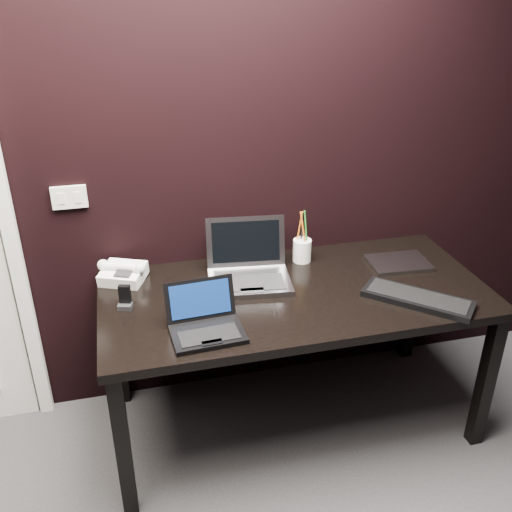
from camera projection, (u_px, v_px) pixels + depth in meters
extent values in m
plane|color=black|center=(208.00, 146.00, 2.54)|extent=(4.00, 0.00, 4.00)
cube|color=white|center=(8.00, 225.00, 2.45)|extent=(0.06, 0.05, 2.11)
cube|color=silver|center=(69.00, 197.00, 2.48)|extent=(0.15, 0.02, 0.10)
cube|color=silver|center=(61.00, 199.00, 2.46)|extent=(0.03, 0.01, 0.05)
cube|color=silver|center=(78.00, 197.00, 2.48)|extent=(0.03, 0.01, 0.05)
cube|color=black|center=(295.00, 294.00, 2.52)|extent=(1.70, 0.80, 0.04)
cube|color=black|center=(123.00, 446.00, 2.21)|extent=(0.06, 0.06, 0.70)
cube|color=black|center=(486.00, 382.00, 2.56)|extent=(0.06, 0.06, 0.70)
cube|color=black|center=(117.00, 344.00, 2.82)|extent=(0.06, 0.06, 0.70)
cube|color=black|center=(411.00, 302.00, 3.17)|extent=(0.06, 0.06, 0.70)
cube|color=black|center=(208.00, 334.00, 2.20)|extent=(0.29, 0.21, 0.02)
cube|color=black|center=(209.00, 335.00, 2.17)|extent=(0.23, 0.12, 0.00)
cube|color=black|center=(212.00, 342.00, 2.13)|extent=(0.08, 0.04, 0.00)
cube|color=black|center=(200.00, 299.00, 2.26)|extent=(0.28, 0.08, 0.16)
cube|color=#0A1D4C|center=(200.00, 299.00, 2.26)|extent=(0.24, 0.06, 0.13)
cube|color=gray|center=(250.00, 282.00, 2.56)|extent=(0.39, 0.31, 0.03)
cube|color=black|center=(250.00, 283.00, 2.52)|extent=(0.31, 0.18, 0.00)
cube|color=#A0A0A5|center=(252.00, 290.00, 2.46)|extent=(0.11, 0.05, 0.00)
cube|color=#A4A3A9|center=(246.00, 241.00, 2.64)|extent=(0.37, 0.11, 0.23)
cube|color=black|center=(246.00, 242.00, 2.64)|extent=(0.32, 0.09, 0.18)
cube|color=black|center=(418.00, 299.00, 2.43)|extent=(0.44, 0.43, 0.03)
cube|color=black|center=(418.00, 296.00, 2.42)|extent=(0.39, 0.38, 0.00)
cube|color=gray|center=(398.00, 263.00, 2.73)|extent=(0.29, 0.22, 0.02)
cube|color=white|center=(123.00, 275.00, 2.58)|extent=(0.24, 0.23, 0.08)
cylinder|color=white|center=(121.00, 267.00, 2.55)|extent=(0.17, 0.10, 0.04)
sphere|color=silver|center=(103.00, 265.00, 2.56)|extent=(0.07, 0.07, 0.05)
sphere|color=white|center=(140.00, 268.00, 2.54)|extent=(0.07, 0.07, 0.05)
cube|color=black|center=(123.00, 273.00, 2.52)|extent=(0.09, 0.08, 0.01)
cube|color=black|center=(125.00, 296.00, 2.37)|extent=(0.05, 0.04, 0.10)
cube|color=black|center=(125.00, 306.00, 2.38)|extent=(0.07, 0.06, 0.02)
cylinder|color=white|center=(302.00, 250.00, 2.74)|extent=(0.11, 0.11, 0.11)
cylinder|color=#D16713|center=(300.00, 227.00, 2.69)|extent=(0.03, 0.03, 0.17)
cylinder|color=#227F28|center=(306.00, 227.00, 2.69)|extent=(0.02, 0.02, 0.17)
cylinder|color=black|center=(302.00, 226.00, 2.70)|extent=(0.02, 0.02, 0.17)
cylinder|color=#DA5914|center=(303.00, 228.00, 2.68)|extent=(0.03, 0.03, 0.16)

